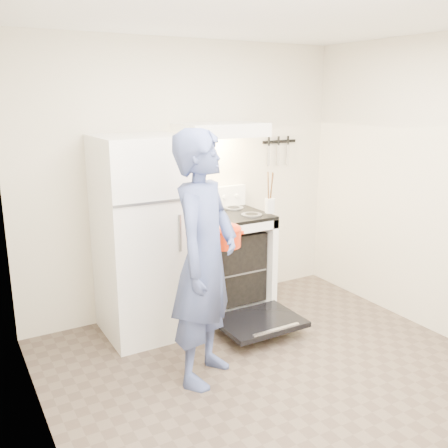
{
  "coord_description": "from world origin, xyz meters",
  "views": [
    {
      "loc": [
        -1.99,
        -2.38,
        2.02
      ],
      "look_at": [
        -0.05,
        1.0,
        1.0
      ],
      "focal_mm": 40.0,
      "sensor_mm": 36.0,
      "label": 1
    }
  ],
  "objects_px": {
    "dutch_oven": "(222,237)",
    "person": "(205,260)",
    "stove_body": "(225,265)",
    "refrigerator": "(143,237)",
    "tea_kettle": "(198,197)"
  },
  "relations": [
    {
      "from": "refrigerator",
      "to": "stove_body",
      "type": "xyz_separation_m",
      "value": [
        0.81,
        0.02,
        -0.39
      ]
    },
    {
      "from": "stove_body",
      "to": "person",
      "type": "xyz_separation_m",
      "value": [
        -0.7,
        -0.93,
        0.44
      ]
    },
    {
      "from": "stove_body",
      "to": "tea_kettle",
      "type": "bearing_deg",
      "value": 132.91
    },
    {
      "from": "person",
      "to": "dutch_oven",
      "type": "xyz_separation_m",
      "value": [
        0.33,
        0.33,
        0.03
      ]
    },
    {
      "from": "refrigerator",
      "to": "dutch_oven",
      "type": "xyz_separation_m",
      "value": [
        0.44,
        -0.57,
        0.08
      ]
    },
    {
      "from": "refrigerator",
      "to": "stove_body",
      "type": "distance_m",
      "value": 0.9
    },
    {
      "from": "tea_kettle",
      "to": "dutch_oven",
      "type": "relative_size",
      "value": 0.78
    },
    {
      "from": "refrigerator",
      "to": "tea_kettle",
      "type": "height_order",
      "value": "refrigerator"
    },
    {
      "from": "refrigerator",
      "to": "dutch_oven",
      "type": "bearing_deg",
      "value": -52.48
    },
    {
      "from": "dutch_oven",
      "to": "tea_kettle",
      "type": "bearing_deg",
      "value": 76.49
    },
    {
      "from": "stove_body",
      "to": "refrigerator",
      "type": "bearing_deg",
      "value": -178.23
    },
    {
      "from": "person",
      "to": "stove_body",
      "type": "bearing_deg",
      "value": 14.3
    },
    {
      "from": "tea_kettle",
      "to": "dutch_oven",
      "type": "xyz_separation_m",
      "value": [
        -0.19,
        -0.79,
        -0.16
      ]
    },
    {
      "from": "dutch_oven",
      "to": "person",
      "type": "bearing_deg",
      "value": -134.57
    },
    {
      "from": "tea_kettle",
      "to": "refrigerator",
      "type": "bearing_deg",
      "value": -160.96
    }
  ]
}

